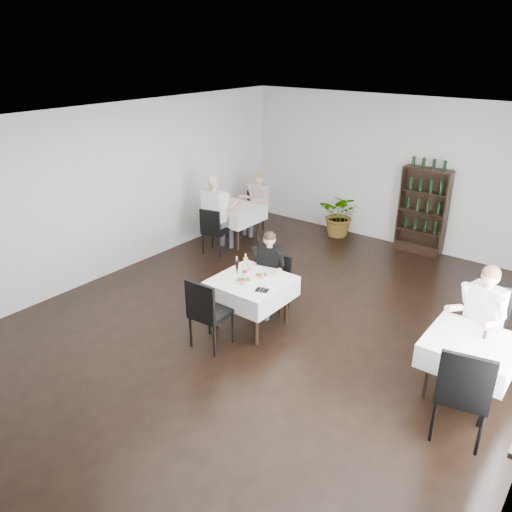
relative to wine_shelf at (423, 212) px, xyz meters
The scene contains 23 objects.
room_shell 4.40m from the wine_shelf, 97.92° to the right, with size 9.00×9.00×9.00m.
wine_shelf is the anchor object (origin of this frame).
main_table 4.41m from the wine_shelf, 101.78° to the right, with size 1.03×1.03×0.77m.
left_table 3.77m from the wine_shelf, 151.20° to the right, with size 0.98×0.98×0.77m.
right_table 4.54m from the wine_shelf, 62.38° to the right, with size 0.98×0.98×0.77m.
potted_tree 1.74m from the wine_shelf, behind, with size 0.87×0.75×0.96m, color #2B5A1F.
main_chair_far 3.77m from the wine_shelf, 104.45° to the right, with size 0.46×0.47×0.87m.
main_chair_near 5.25m from the wine_shelf, 101.24° to the right, with size 0.51×0.51×1.04m.
left_chair_far 3.55m from the wine_shelf, 162.37° to the right, with size 0.51×0.51×0.89m.
left_chair_near 4.14m from the wine_shelf, 140.59° to the right, with size 0.52×0.52×0.96m.
right_chair_far 3.94m from the wine_shelf, 57.85° to the right, with size 0.65×0.66×1.15m.
right_chair_near 5.33m from the wine_shelf, 64.87° to the right, with size 0.62×0.63×1.15m.
diner_main 3.93m from the wine_shelf, 104.49° to the right, with size 0.55×0.57×1.32m.
diner_left_far 3.45m from the wine_shelf, 160.77° to the right, with size 0.54×0.56×1.36m.
diner_left_near 4.06m from the wine_shelf, 142.73° to the right, with size 0.63×0.64×1.60m.
diner_right_far 4.07m from the wine_shelf, 59.97° to the right, with size 0.63×0.68×1.51m.
plate_far 4.24m from the wine_shelf, 101.50° to the right, with size 0.22×0.22×0.07m.
plate_near 4.54m from the wine_shelf, 102.04° to the right, with size 0.28×0.28×0.08m.
pilsner_dark 4.49m from the wine_shelf, 104.83° to the right, with size 0.07×0.07×0.31m.
pilsner_lager 4.36m from the wine_shelf, 104.41° to the right, with size 0.08×0.08×0.33m.
coke_bottle 4.41m from the wine_shelf, 103.78° to the right, with size 0.06×0.06×0.25m.
napkin_cutlery 4.53m from the wine_shelf, 97.29° to the right, with size 0.21×0.19×0.02m.
pepper_mill 4.46m from the wine_shelf, 60.47° to the right, with size 0.04×0.04×0.09m, color black.
Camera 1 is at (3.71, -5.10, 3.95)m, focal length 35.00 mm.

